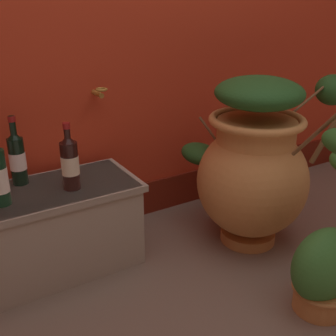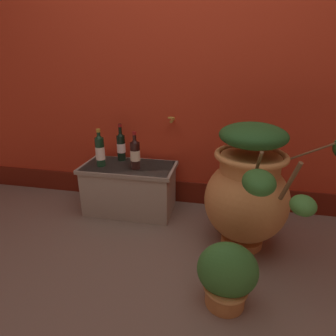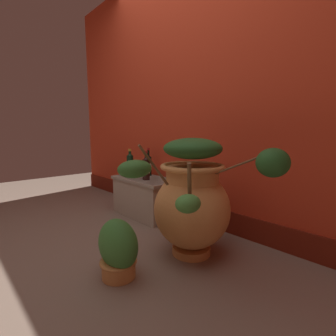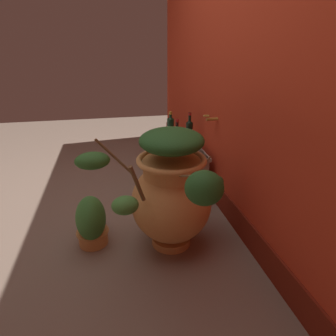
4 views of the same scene
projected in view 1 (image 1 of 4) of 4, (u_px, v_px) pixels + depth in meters
terracotta_urn at (256, 165)px, 2.01m from camera, size 0.90×0.99×0.83m
stone_ledge at (56, 226)px, 1.87m from camera, size 0.74×0.39×0.40m
wine_bottle_left at (70, 161)px, 1.76m from camera, size 0.07×0.07×0.29m
wine_bottle_right at (17, 156)px, 1.80m from camera, size 0.07×0.07×0.31m
potted_shrub at (324, 272)px, 1.62m from camera, size 0.30×0.23×0.36m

